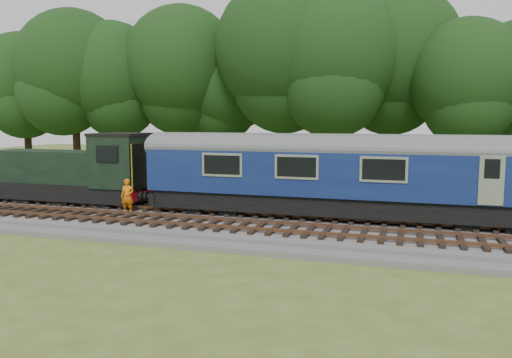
% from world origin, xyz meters
% --- Properties ---
extents(ground, '(120.00, 120.00, 0.00)m').
position_xyz_m(ground, '(0.00, 0.00, 0.00)').
color(ground, '#485720').
rests_on(ground, ground).
extents(ballast, '(70.00, 7.00, 0.35)m').
position_xyz_m(ballast, '(0.00, 0.00, 0.17)').
color(ballast, '#4C4C4F').
rests_on(ballast, ground).
extents(track_north, '(67.20, 2.40, 0.21)m').
position_xyz_m(track_north, '(0.00, 1.40, 0.42)').
color(track_north, black).
rests_on(track_north, ballast).
extents(track_south, '(67.20, 2.40, 0.21)m').
position_xyz_m(track_south, '(0.00, -1.60, 0.42)').
color(track_south, black).
rests_on(track_south, ballast).
extents(fence, '(64.00, 0.12, 1.00)m').
position_xyz_m(fence, '(0.00, 4.50, 0.00)').
color(fence, '#6B6054').
rests_on(fence, ground).
extents(tree_line, '(70.00, 8.00, 18.00)m').
position_xyz_m(tree_line, '(0.00, 22.00, 0.00)').
color(tree_line, black).
rests_on(tree_line, ground).
extents(dmu_railcar, '(18.05, 2.86, 3.88)m').
position_xyz_m(dmu_railcar, '(3.71, 1.40, 2.61)').
color(dmu_railcar, black).
rests_on(dmu_railcar, ground).
extents(shunter_loco, '(8.91, 2.60, 3.38)m').
position_xyz_m(shunter_loco, '(-10.22, 1.40, 1.97)').
color(shunter_loco, black).
rests_on(shunter_loco, ground).
extents(worker, '(0.68, 0.53, 1.67)m').
position_xyz_m(worker, '(-6.09, -0.48, 1.18)').
color(worker, orange).
rests_on(worker, ballast).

